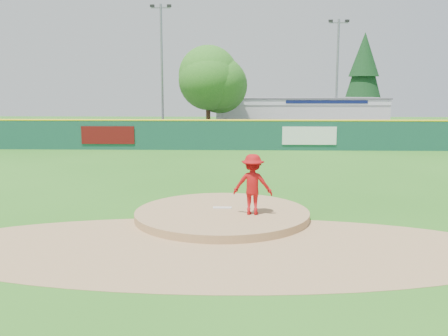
{
  "coord_description": "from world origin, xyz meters",
  "views": [
    {
      "loc": [
        0.55,
        -15.37,
        4.04
      ],
      "look_at": [
        0.0,
        2.0,
        1.3
      ],
      "focal_mm": 40.0,
      "sensor_mm": 36.0,
      "label": 1
    }
  ],
  "objects_px": {
    "van": "(247,131)",
    "light_pole_left": "(162,65)",
    "pool_building_grp": "(298,115)",
    "deciduous_tree": "(208,83)",
    "light_pole_right": "(337,72)",
    "pitcher": "(253,184)",
    "conifer_tree": "(364,74)",
    "playground_slide": "(46,131)"
  },
  "relations": [
    {
      "from": "pitcher",
      "to": "light_pole_left",
      "type": "xyz_separation_m",
      "value": [
        -6.95,
        27.42,
        4.87
      ]
    },
    {
      "from": "pitcher",
      "to": "van",
      "type": "xyz_separation_m",
      "value": [
        0.23,
        26.32,
        -0.51
      ]
    },
    {
      "from": "pool_building_grp",
      "to": "light_pole_right",
      "type": "relative_size",
      "value": 1.52
    },
    {
      "from": "pitcher",
      "to": "deciduous_tree",
      "type": "distance_m",
      "value": 25.81
    },
    {
      "from": "deciduous_tree",
      "to": "light_pole_right",
      "type": "bearing_deg",
      "value": 19.98
    },
    {
      "from": "pool_building_grp",
      "to": "deciduous_tree",
      "type": "height_order",
      "value": "deciduous_tree"
    },
    {
      "from": "van",
      "to": "playground_slide",
      "type": "relative_size",
      "value": 1.67
    },
    {
      "from": "pitcher",
      "to": "playground_slide",
      "type": "height_order",
      "value": "pitcher"
    },
    {
      "from": "pitcher",
      "to": "deciduous_tree",
      "type": "xyz_separation_m",
      "value": [
        -2.95,
        25.42,
        3.37
      ]
    },
    {
      "from": "pitcher",
      "to": "conifer_tree",
      "type": "bearing_deg",
      "value": -100.47
    },
    {
      "from": "deciduous_tree",
      "to": "pitcher",
      "type": "bearing_deg",
      "value": -83.37
    },
    {
      "from": "playground_slide",
      "to": "light_pole_right",
      "type": "relative_size",
      "value": 0.28
    },
    {
      "from": "conifer_tree",
      "to": "light_pole_left",
      "type": "distance_m",
      "value": 21.03
    },
    {
      "from": "pool_building_grp",
      "to": "light_pole_right",
      "type": "distance_m",
      "value": 5.75
    },
    {
      "from": "pitcher",
      "to": "light_pole_left",
      "type": "relative_size",
      "value": 0.17
    },
    {
      "from": "van",
      "to": "light_pole_left",
      "type": "height_order",
      "value": "light_pole_left"
    },
    {
      "from": "pitcher",
      "to": "conifer_tree",
      "type": "xyz_separation_m",
      "value": [
        12.05,
        36.42,
        4.36
      ]
    },
    {
      "from": "playground_slide",
      "to": "light_pole_left",
      "type": "height_order",
      "value": "light_pole_left"
    },
    {
      "from": "pitcher",
      "to": "van",
      "type": "height_order",
      "value": "pitcher"
    },
    {
      "from": "pitcher",
      "to": "playground_slide",
      "type": "relative_size",
      "value": 0.66
    },
    {
      "from": "light_pole_right",
      "to": "pool_building_grp",
      "type": "bearing_deg",
      "value": 135.05
    },
    {
      "from": "pool_building_grp",
      "to": "conifer_tree",
      "type": "bearing_deg",
      "value": 29.78
    },
    {
      "from": "pool_building_grp",
      "to": "deciduous_tree",
      "type": "bearing_deg",
      "value": -138.84
    },
    {
      "from": "pool_building_grp",
      "to": "conifer_tree",
      "type": "distance_m",
      "value": 8.95
    },
    {
      "from": "light_pole_right",
      "to": "pitcher",
      "type": "bearing_deg",
      "value": -105.3
    },
    {
      "from": "van",
      "to": "conifer_tree",
      "type": "height_order",
      "value": "conifer_tree"
    },
    {
      "from": "pitcher",
      "to": "conifer_tree",
      "type": "distance_m",
      "value": 38.6
    },
    {
      "from": "pool_building_grp",
      "to": "van",
      "type": "bearing_deg",
      "value": -128.31
    },
    {
      "from": "pitcher",
      "to": "van",
      "type": "bearing_deg",
      "value": -82.67
    },
    {
      "from": "van",
      "to": "conifer_tree",
      "type": "bearing_deg",
      "value": -41.86
    },
    {
      "from": "pool_building_grp",
      "to": "playground_slide",
      "type": "distance_m",
      "value": 22.46
    },
    {
      "from": "deciduous_tree",
      "to": "light_pole_right",
      "type": "xyz_separation_m",
      "value": [
        11.0,
        4.0,
        0.99
      ]
    },
    {
      "from": "conifer_tree",
      "to": "pool_building_grp",
      "type": "bearing_deg",
      "value": -150.22
    },
    {
      "from": "pool_building_grp",
      "to": "playground_slide",
      "type": "height_order",
      "value": "pool_building_grp"
    },
    {
      "from": "van",
      "to": "deciduous_tree",
      "type": "distance_m",
      "value": 5.1
    },
    {
      "from": "light_pole_left",
      "to": "playground_slide",
      "type": "bearing_deg",
      "value": -157.9
    },
    {
      "from": "playground_slide",
      "to": "conifer_tree",
      "type": "height_order",
      "value": "conifer_tree"
    },
    {
      "from": "light_pole_right",
      "to": "conifer_tree",
      "type": "bearing_deg",
      "value": 60.26
    },
    {
      "from": "van",
      "to": "light_pole_right",
      "type": "bearing_deg",
      "value": -60.76
    },
    {
      "from": "deciduous_tree",
      "to": "conifer_tree",
      "type": "relative_size",
      "value": 0.77
    },
    {
      "from": "deciduous_tree",
      "to": "light_pole_right",
      "type": "relative_size",
      "value": 0.74
    },
    {
      "from": "deciduous_tree",
      "to": "light_pole_left",
      "type": "height_order",
      "value": "light_pole_left"
    }
  ]
}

